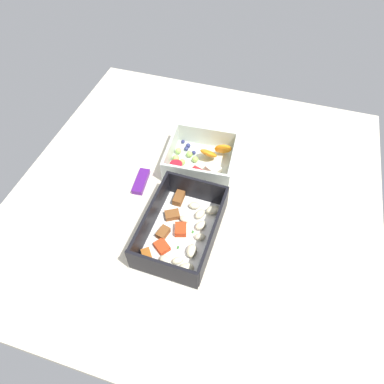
{
  "coord_description": "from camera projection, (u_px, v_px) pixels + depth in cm",
  "views": [
    {
      "loc": [
        -45.36,
        -12.99,
        62.69
      ],
      "look_at": [
        -1.55,
        0.47,
        4.0
      ],
      "focal_mm": 32.05,
      "sensor_mm": 36.0,
      "label": 1
    }
  ],
  "objects": [
    {
      "name": "candy_bar",
      "position": [
        141.0,
        181.0,
        0.78
      ],
      "size": [
        7.2,
        3.09,
        1.2
      ],
      "primitive_type": "cube",
      "rotation": [
        0.0,
        0.0,
        0.1
      ],
      "color": "#51197A",
      "rests_on": "table_surface"
    },
    {
      "name": "pasta_container",
      "position": [
        182.0,
        230.0,
        0.68
      ],
      "size": [
        20.66,
        14.22,
        6.72
      ],
      "rotation": [
        0.0,
        0.0,
        -0.03
      ],
      "color": "white",
      "rests_on": "table_surface"
    },
    {
      "name": "table_surface",
      "position": [
        196.0,
        195.0,
        0.78
      ],
      "size": [
        80.0,
        80.0,
        2.0
      ],
      "primitive_type": "cube",
      "color": "beige",
      "rests_on": "ground"
    },
    {
      "name": "fruit_bowl",
      "position": [
        201.0,
        159.0,
        0.81
      ],
      "size": [
        15.08,
        16.3,
        5.74
      ],
      "rotation": [
        0.0,
        0.0,
        0.07
      ],
      "color": "silver",
      "rests_on": "table_surface"
    }
  ]
}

